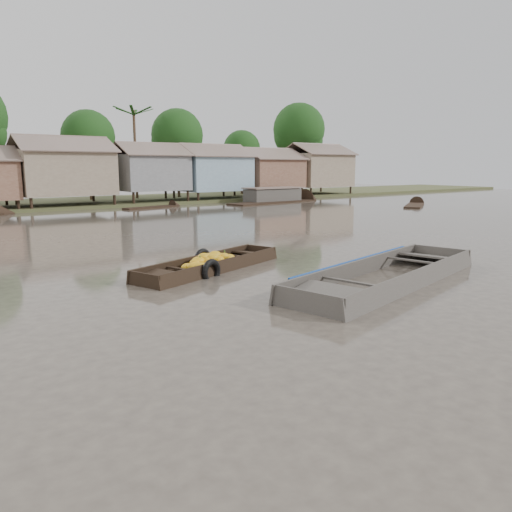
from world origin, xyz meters
TOP-DOWN VIEW (x-y plane):
  - ground at (0.00, 0.00)m, footprint 120.00×120.00m
  - riverbank at (3.03, 31.86)m, footprint 120.00×12.47m
  - banana_boat at (-0.72, 3.28)m, footprint 5.71×3.07m
  - viewer_boat at (2.41, -0.96)m, footprint 8.15×3.77m
  - distant_boats at (15.86, 24.09)m, footprint 36.50×14.44m

SIDE VIEW (x-z plane):
  - ground at x=0.00m, z-range 0.00..0.00m
  - viewer_boat at x=2.41m, z-range -0.25..0.39m
  - banana_boat at x=-0.72m, z-range -0.25..0.56m
  - distant_boats at x=15.86m, z-range -0.45..0.92m
  - riverbank at x=3.03m, z-range -2.04..8.18m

